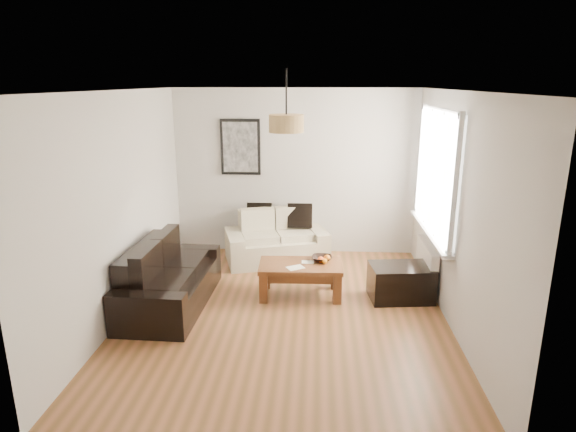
# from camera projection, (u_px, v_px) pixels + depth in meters

# --- Properties ---
(floor) EXTENTS (4.50, 4.50, 0.00)m
(floor) POSITION_uv_depth(u_px,v_px,m) (285.00, 313.00, 5.80)
(floor) COLOR brown
(floor) RESTS_ON ground
(ceiling) EXTENTS (3.80, 4.50, 0.00)m
(ceiling) POSITION_uv_depth(u_px,v_px,m) (284.00, 90.00, 5.10)
(ceiling) COLOR white
(ceiling) RESTS_ON floor
(wall_back) EXTENTS (3.80, 0.04, 2.60)m
(wall_back) POSITION_uv_depth(u_px,v_px,m) (295.00, 173.00, 7.61)
(wall_back) COLOR silver
(wall_back) RESTS_ON floor
(wall_front) EXTENTS (3.80, 0.04, 2.60)m
(wall_front) POSITION_uv_depth(u_px,v_px,m) (261.00, 293.00, 3.29)
(wall_front) COLOR silver
(wall_front) RESTS_ON floor
(wall_left) EXTENTS (0.04, 4.50, 2.60)m
(wall_left) POSITION_uv_depth(u_px,v_px,m) (121.00, 206.00, 5.57)
(wall_left) COLOR silver
(wall_left) RESTS_ON floor
(wall_right) EXTENTS (0.04, 4.50, 2.60)m
(wall_right) POSITION_uv_depth(u_px,v_px,m) (456.00, 212.00, 5.33)
(wall_right) COLOR silver
(wall_right) RESTS_ON floor
(window_bay) EXTENTS (0.14, 1.90, 1.60)m
(window_bay) POSITION_uv_depth(u_px,v_px,m) (437.00, 172.00, 6.02)
(window_bay) COLOR white
(window_bay) RESTS_ON wall_right
(radiator) EXTENTS (0.10, 0.90, 0.52)m
(radiator) POSITION_uv_depth(u_px,v_px,m) (427.00, 263.00, 6.35)
(radiator) COLOR white
(radiator) RESTS_ON wall_right
(poster) EXTENTS (0.62, 0.04, 0.87)m
(poster) POSITION_uv_depth(u_px,v_px,m) (240.00, 147.00, 7.53)
(poster) COLOR black
(poster) RESTS_ON wall_back
(pendant_shade) EXTENTS (0.40, 0.40, 0.20)m
(pendant_shade) POSITION_uv_depth(u_px,v_px,m) (286.00, 123.00, 5.49)
(pendant_shade) COLOR tan
(pendant_shade) RESTS_ON ceiling
(loveseat_cream) EXTENTS (1.69, 1.23, 0.75)m
(loveseat_cream) POSITION_uv_depth(u_px,v_px,m) (276.00, 237.00, 7.43)
(loveseat_cream) COLOR beige
(loveseat_cream) RESTS_ON floor
(sofa_leather) EXTENTS (0.91, 1.79, 0.76)m
(sofa_leather) POSITION_uv_depth(u_px,v_px,m) (170.00, 276.00, 5.94)
(sofa_leather) COLOR black
(sofa_leather) RESTS_ON floor
(coffee_table) EXTENTS (1.08, 0.62, 0.43)m
(coffee_table) POSITION_uv_depth(u_px,v_px,m) (300.00, 280.00, 6.24)
(coffee_table) COLOR brown
(coffee_table) RESTS_ON floor
(ottoman) EXTENTS (0.83, 0.59, 0.45)m
(ottoman) POSITION_uv_depth(u_px,v_px,m) (401.00, 282.00, 6.14)
(ottoman) COLOR black
(ottoman) RESTS_ON floor
(cushion_left) EXTENTS (0.38, 0.12, 0.38)m
(cushion_left) POSITION_uv_depth(u_px,v_px,m) (259.00, 215.00, 7.54)
(cushion_left) COLOR black
(cushion_left) RESTS_ON loveseat_cream
(cushion_right) EXTENTS (0.39, 0.13, 0.38)m
(cushion_right) POSITION_uv_depth(u_px,v_px,m) (300.00, 216.00, 7.50)
(cushion_right) COLOR black
(cushion_right) RESTS_ON loveseat_cream
(fruit_bowl) EXTENTS (0.28, 0.28, 0.06)m
(fruit_bowl) POSITION_uv_depth(u_px,v_px,m) (322.00, 259.00, 6.28)
(fruit_bowl) COLOR black
(fruit_bowl) RESTS_ON coffee_table
(orange_a) EXTENTS (0.09, 0.09, 0.07)m
(orange_a) POSITION_uv_depth(u_px,v_px,m) (325.00, 261.00, 6.17)
(orange_a) COLOR orange
(orange_a) RESTS_ON fruit_bowl
(orange_b) EXTENTS (0.11, 0.11, 0.09)m
(orange_b) POSITION_uv_depth(u_px,v_px,m) (327.00, 258.00, 6.27)
(orange_b) COLOR orange
(orange_b) RESTS_ON fruit_bowl
(orange_c) EXTENTS (0.10, 0.10, 0.08)m
(orange_c) POSITION_uv_depth(u_px,v_px,m) (321.00, 260.00, 6.22)
(orange_c) COLOR #FF5415
(orange_c) RESTS_ON fruit_bowl
(papers) EXTENTS (0.25, 0.23, 0.01)m
(papers) POSITION_uv_depth(u_px,v_px,m) (295.00, 268.00, 6.06)
(papers) COLOR white
(papers) RESTS_ON coffee_table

